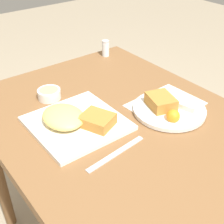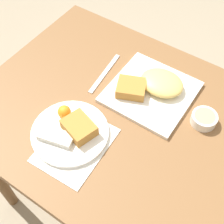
% 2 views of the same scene
% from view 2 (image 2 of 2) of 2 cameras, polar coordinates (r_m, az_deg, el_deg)
% --- Properties ---
extents(ground_plane, '(8.00, 8.00, 0.00)m').
position_cam_2_polar(ground_plane, '(1.71, 0.92, -14.95)').
color(ground_plane, gray).
extents(dining_table, '(0.99, 0.78, 0.75)m').
position_cam_2_polar(dining_table, '(1.13, 1.35, -2.91)').
color(dining_table, brown).
rests_on(dining_table, ground_plane).
extents(menu_card, '(0.20, 0.25, 0.00)m').
position_cam_2_polar(menu_card, '(0.99, -6.68, -6.02)').
color(menu_card, silver).
rests_on(menu_card, dining_table).
extents(plate_square_near, '(0.28, 0.28, 0.06)m').
position_cam_2_polar(plate_square_near, '(1.10, 7.39, 4.38)').
color(plate_square_near, white).
rests_on(plate_square_near, dining_table).
extents(plate_oval_far, '(0.25, 0.25, 0.05)m').
position_cam_2_polar(plate_oval_far, '(1.00, -7.58, -3.36)').
color(plate_oval_far, white).
rests_on(plate_oval_far, menu_card).
extents(sauce_ramekin, '(0.08, 0.08, 0.04)m').
position_cam_2_polar(sauce_ramekin, '(1.06, 16.47, -1.20)').
color(sauce_ramekin, white).
rests_on(sauce_ramekin, dining_table).
extents(butter_knife, '(0.04, 0.21, 0.00)m').
position_cam_2_polar(butter_knife, '(1.17, -1.35, 7.12)').
color(butter_knife, silver).
rests_on(butter_knife, dining_table).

